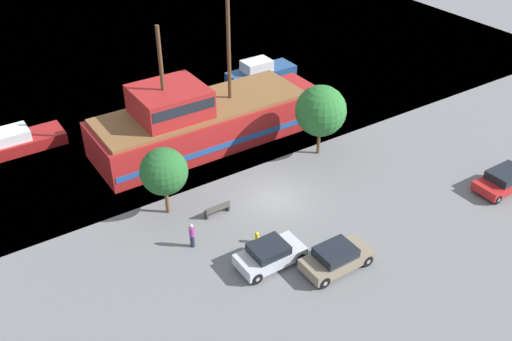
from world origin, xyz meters
name	(u,v)px	position (x,y,z in m)	size (l,w,h in m)	color
ground_plane	(275,199)	(0.00, 0.00, 0.00)	(160.00, 160.00, 0.00)	slate
water_surface	(66,17)	(0.00, 44.00, 0.00)	(80.00, 80.00, 0.00)	teal
pirate_ship	(200,120)	(-0.52, 9.16, 1.90)	(17.90, 5.82, 10.93)	#A31E1E
moored_boat_dockside	(18,141)	(-12.48, 15.81, 0.64)	(6.54, 2.56, 1.70)	maroon
moored_boat_outer	(260,72)	(9.63, 16.22, 0.75)	(6.56, 2.36, 1.99)	navy
parked_car_curb_front	(270,254)	(-3.81, -4.99, 0.72)	(3.91, 1.97, 1.43)	#B7BCC6
parked_car_curb_mid	(336,258)	(-0.86, -7.26, 0.72)	(4.10, 1.95, 1.45)	#7F705B
parked_car_curb_rear	(506,179)	(13.82, -7.49, 0.69)	(4.87, 2.02, 1.39)	#B21E1E
fire_hydrant	(257,237)	(-3.39, -3.01, 0.41)	(0.42, 0.25, 0.76)	yellow
bench_promenade_east	(217,209)	(-4.00, 0.61, 0.44)	(1.69, 0.45, 0.85)	#4C4742
pedestrian_walking_near	(192,235)	(-6.75, -1.23, 0.83)	(0.32, 0.32, 1.64)	#232838
tree_row_east	(164,172)	(-6.52, 2.58, 3.11)	(2.98, 2.98, 4.61)	brown
tree_row_mideast	(321,111)	(6.00, 2.98, 3.52)	(3.69, 3.69, 5.37)	brown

